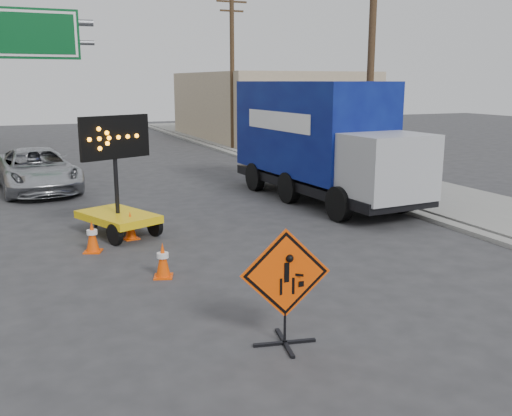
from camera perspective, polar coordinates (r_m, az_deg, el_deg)
ground at (r=9.58m, az=4.09°, el=-12.37°), size 100.00×100.00×0.00m
curb_right at (r=25.63m, az=3.17°, el=3.66°), size 0.40×60.00×0.12m
sidewalk_right at (r=26.71m, az=7.61°, el=3.97°), size 4.00×60.00×0.15m
building_right_far at (r=41.40m, az=1.23°, el=10.20°), size 10.00×14.00×4.60m
utility_pole_near at (r=21.40m, az=11.42°, el=14.10°), size 1.80×0.26×9.00m
utility_pole_far at (r=33.91m, az=-2.39°, el=13.69°), size 1.80×0.26×9.00m
construction_sign at (r=8.82m, az=2.95°, el=-7.66°), size 1.39×0.99×1.88m
arrow_board at (r=15.56m, az=-13.67°, el=-0.13°), size 2.11×2.58×3.18m
pickup_truck at (r=22.85m, az=-21.09°, el=3.58°), size 3.17×5.90×1.57m
box_truck at (r=19.65m, az=6.47°, el=6.05°), size 3.15×8.62×4.02m
cone_a at (r=12.11m, az=-9.30°, el=-5.15°), size 0.49×0.49×0.76m
cone_b at (r=14.24m, az=-16.06°, el=-2.74°), size 0.52×0.52×0.78m
cone_c at (r=15.17m, az=-12.45°, el=-1.69°), size 0.43×0.43×0.74m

